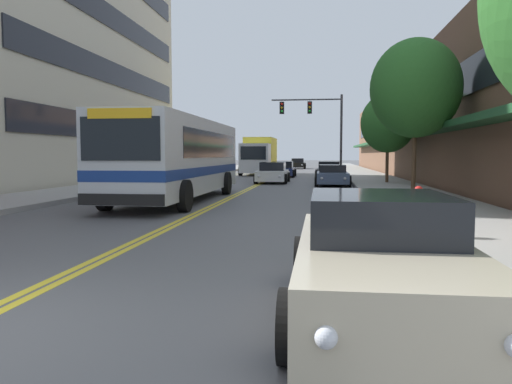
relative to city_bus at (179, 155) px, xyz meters
The scene contains 18 objects.
ground_plane 22.73m from the city_bus, 85.53° to the left, with size 240.00×240.00×0.00m, color #565659.
sidewalk_left 23.32m from the city_bus, 103.76° to the left, with size 3.59×106.00×0.18m.
sidewalk_right 24.40m from the city_bus, 68.15° to the left, with size 3.59×106.00×0.18m.
centre_line 22.73m from the city_bus, 85.53° to the left, with size 0.34×106.00×0.01m.
storefront_row_right 27.25m from the city_bus, 56.28° to the left, with size 9.10×68.00×7.71m.
city_bus is the anchor object (origin of this frame).
car_silver_parked_left_mid 10.51m from the city_bus, 104.05° to the left, with size 2.12×4.76×1.33m.
car_champagne_parked_right_foreground 14.69m from the city_bus, 65.49° to the right, with size 1.98×4.46×1.33m.
car_slate_blue_parked_right_mid 12.09m from the city_bus, 59.47° to the left, with size 2.00×4.65×1.18m.
car_charcoal_parked_right_far 19.94m from the city_bus, 72.32° to the left, with size 2.02×4.76×1.27m.
car_white_moving_lead 12.86m from the city_bus, 79.03° to the left, with size 2.01×4.49×1.30m.
car_navy_moving_second 21.20m from the city_bus, 83.40° to the left, with size 2.05×4.13×1.24m.
car_black_moving_third 44.88m from the city_bus, 86.73° to the left, with size 2.00×4.15×1.31m.
box_truck 25.78m from the city_bus, 90.06° to the left, with size 2.78×8.02×3.30m.
traffic_signal_mast 20.53m from the city_bus, 75.39° to the left, with size 5.40×0.38×6.30m.
street_tree_right_mid 9.55m from the city_bus, ahead, with size 3.49×3.49×6.10m.
street_tree_right_far 14.34m from the city_bus, 49.41° to the left, with size 3.09×3.09×5.11m.
fire_hydrant 10.33m from the city_bus, 41.29° to the right, with size 0.30×0.22×0.86m.
Camera 1 is at (3.67, -4.40, 1.76)m, focal length 35.00 mm.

